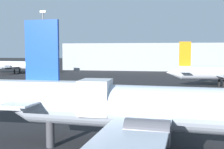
% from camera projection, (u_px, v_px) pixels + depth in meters
% --- Properties ---
extents(airplane_at_gate, '(30.07, 23.98, 10.75)m').
position_uv_depth(airplane_at_gate, '(158.00, 108.00, 22.96)').
color(airplane_at_gate, '#B2BCCC').
rests_on(airplane_at_gate, ground_plane).
extents(airplane_far_right, '(27.66, 22.25, 9.02)m').
position_uv_depth(airplane_far_right, '(15.00, 65.00, 106.21)').
color(airplane_far_right, white).
rests_on(airplane_far_right, ground_plane).
extents(light_mast_left, '(2.40, 0.50, 23.59)m').
position_uv_depth(light_mast_left, '(43.00, 38.00, 113.52)').
color(light_mast_left, slate).
rests_on(light_mast_left, ground_plane).
extents(terminal_building, '(85.86, 25.05, 11.20)m').
position_uv_depth(terminal_building, '(166.00, 57.00, 127.62)').
color(terminal_building, '#999EA3').
rests_on(terminal_building, ground_plane).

